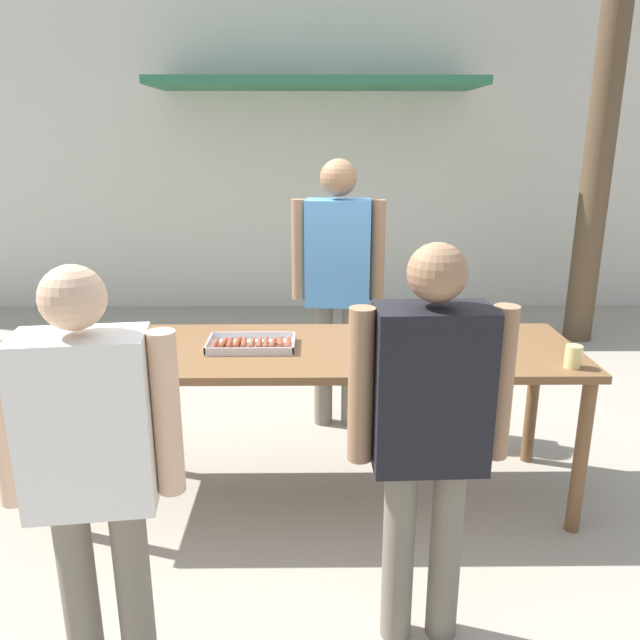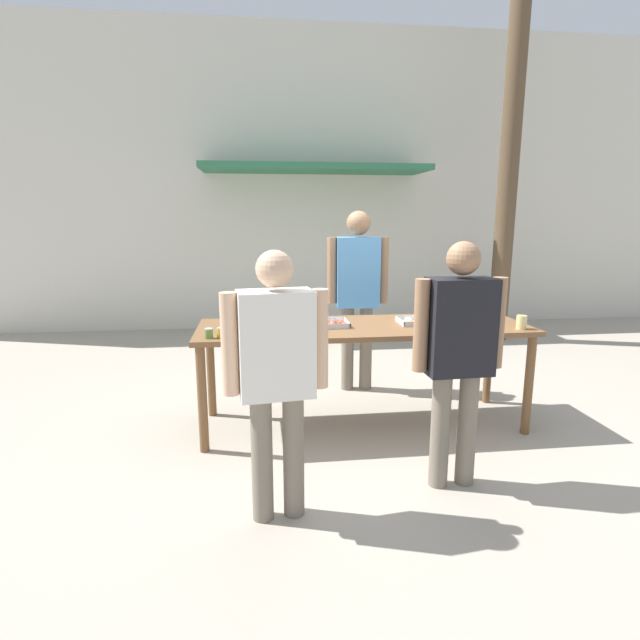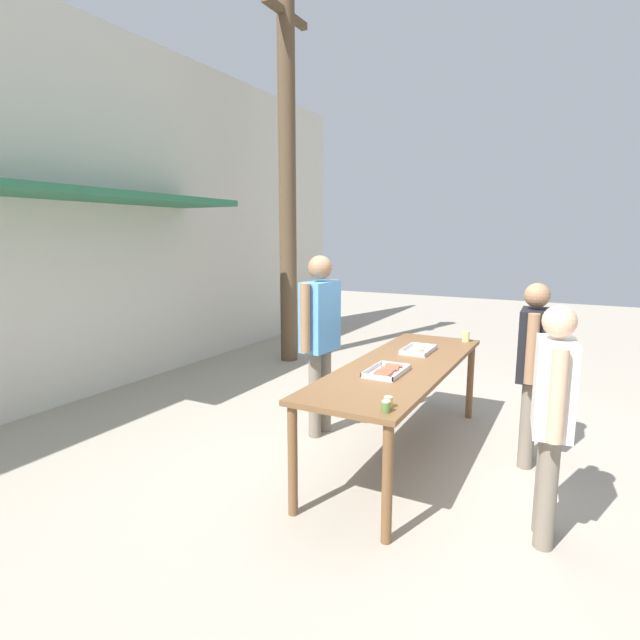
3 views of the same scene
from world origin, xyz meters
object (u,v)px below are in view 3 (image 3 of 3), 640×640
(condiment_jar_mustard, at_px, (386,407))
(beer_cup, at_px, (466,336))
(food_tray_sausages, at_px, (387,372))
(person_customer_holding_hotdog, at_px, (553,405))
(condiment_jar_ketchup, at_px, (388,402))
(utility_pole, at_px, (287,168))
(food_tray_buns, at_px, (418,350))
(person_server_behind_table, at_px, (320,329))
(person_customer_with_cup, at_px, (533,359))

(condiment_jar_mustard, relative_size, beer_cup, 0.69)
(food_tray_sausages, height_order, person_customer_holding_hotdog, person_customer_holding_hotdog)
(condiment_jar_ketchup, height_order, utility_pole, utility_pole)
(beer_cup, bearing_deg, condiment_jar_mustard, -179.77)
(food_tray_buns, bearing_deg, person_server_behind_table, 114.24)
(condiment_jar_mustard, relative_size, person_customer_with_cup, 0.05)
(utility_pole, bearing_deg, food_tray_buns, -126.78)
(food_tray_buns, distance_m, person_customer_holding_hotdog, 1.79)
(beer_cup, bearing_deg, condiment_jar_ketchup, 179.84)
(food_tray_sausages, xyz_separation_m, person_server_behind_table, (0.48, 0.87, 0.20))
(person_server_behind_table, distance_m, utility_pole, 3.59)
(food_tray_buns, xyz_separation_m, person_customer_with_cup, (-0.13, -1.03, 0.06))
(condiment_jar_ketchup, distance_m, person_customer_holding_hotdog, 1.02)
(person_customer_holding_hotdog, relative_size, utility_pole, 0.27)
(beer_cup, xyz_separation_m, person_customer_with_cup, (-0.82, -0.73, 0.03))
(person_customer_with_cup, xyz_separation_m, utility_pole, (2.17, 3.75, 2.02))
(condiment_jar_mustard, distance_m, person_server_behind_table, 1.79)
(condiment_jar_ketchup, bearing_deg, food_tray_sausages, 21.25)
(food_tray_sausages, height_order, utility_pole, utility_pole)
(food_tray_sausages, bearing_deg, person_customer_with_cup, -54.33)
(person_server_behind_table, xyz_separation_m, person_customer_with_cup, (0.26, -1.90, -0.13))
(food_tray_sausages, xyz_separation_m, food_tray_buns, (0.87, 0.00, 0.00))
(utility_pole, bearing_deg, person_customer_holding_hotdog, -129.77)
(beer_cup, xyz_separation_m, utility_pole, (1.35, 3.03, 2.05))
(person_customer_with_cup, bearing_deg, beer_cup, -140.51)
(condiment_jar_mustard, height_order, condiment_jar_ketchup, same)
(person_customer_with_cup, relative_size, utility_pole, 0.27)
(food_tray_buns, bearing_deg, condiment_jar_mustard, -169.64)
(person_customer_with_cup, distance_m, utility_pole, 4.78)
(food_tray_sausages, relative_size, person_customer_with_cup, 0.29)
(condiment_jar_ketchup, bearing_deg, person_customer_holding_hotdog, -69.01)
(food_tray_buns, distance_m, utility_pole, 3.99)
(condiment_jar_ketchup, xyz_separation_m, utility_pole, (3.67, 3.02, 2.07))
(food_tray_buns, relative_size, condiment_jar_mustard, 5.60)
(food_tray_buns, relative_size, person_customer_with_cup, 0.26)
(condiment_jar_mustard, height_order, utility_pole, utility_pole)
(person_customer_holding_hotdog, bearing_deg, beer_cup, -161.12)
(person_customer_with_cup, bearing_deg, person_server_behind_table, -84.39)
(condiment_jar_mustard, bearing_deg, food_tray_sausages, 20.23)
(food_tray_sausages, height_order, person_server_behind_table, person_server_behind_table)
(person_server_behind_table, height_order, person_customer_holding_hotdog, person_server_behind_table)
(food_tray_buns, relative_size, beer_cup, 3.84)
(food_tray_buns, distance_m, beer_cup, 0.75)
(condiment_jar_ketchup, bearing_deg, food_tray_buns, 10.34)
(food_tray_buns, xyz_separation_m, condiment_jar_mustard, (-1.72, -0.32, 0.02))
(food_tray_buns, xyz_separation_m, beer_cup, (0.68, -0.31, 0.03))
(condiment_jar_ketchup, xyz_separation_m, person_server_behind_table, (1.25, 1.17, 0.17))
(person_customer_holding_hotdog, bearing_deg, person_server_behind_table, -119.49)
(food_tray_sausages, relative_size, person_customer_holding_hotdog, 0.29)
(food_tray_buns, bearing_deg, person_customer_with_cup, -97.32)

